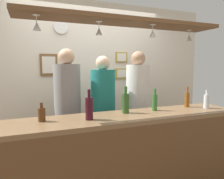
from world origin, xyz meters
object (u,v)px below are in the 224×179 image
picture_frame_caricature (49,65)px  person_right_white_patterned_shirt (138,98)px  person_left_grey_shirt (68,103)px  bottle_beer_amber_tall (187,99)px  picture_frame_upper_small (122,57)px  bottle_champagne_green (126,103)px  picture_frame_lower_pair (123,74)px  bottle_beer_brown_stubby (42,114)px  bottle_soda_clear (206,101)px  person_middle_teal_shirt (103,104)px  wall_clock (61,27)px  bottle_wine_dark_red (89,108)px  bottle_beer_green_import (155,102)px

picture_frame_caricature → person_right_white_patterned_shirt: bearing=-29.9°
person_left_grey_shirt → bottle_beer_amber_tall: size_ratio=6.74×
person_right_white_patterned_shirt → picture_frame_upper_small: picture_frame_upper_small is taller
bottle_champagne_green → picture_frame_lower_pair: (0.56, 1.30, 0.28)m
person_right_white_patterned_shirt → bottle_beer_brown_stubby: person_right_white_patterned_shirt is taller
person_left_grey_shirt → picture_frame_upper_small: (1.07, 0.68, 0.63)m
person_left_grey_shirt → bottle_soda_clear: person_left_grey_shirt is taller
bottle_soda_clear → bottle_beer_brown_stubby: bottle_soda_clear is taller
person_middle_teal_shirt → bottle_champagne_green: size_ratio=5.57×
person_right_white_patterned_shirt → bottle_champagne_green: (-0.49, -0.62, 0.07)m
person_right_white_patterned_shirt → picture_frame_lower_pair: size_ratio=5.83×
bottle_beer_brown_stubby → picture_frame_upper_small: picture_frame_upper_small is taller
bottle_beer_brown_stubby → wall_clock: wall_clock is taller
person_left_grey_shirt → person_middle_teal_shirt: bearing=-0.0°
bottle_wine_dark_red → bottle_champagne_green: 0.48m
person_left_grey_shirt → wall_clock: (0.04, 0.68, 1.08)m
bottle_beer_brown_stubby → picture_frame_upper_small: 2.05m
person_middle_teal_shirt → picture_frame_caricature: picture_frame_caricature is taller
picture_frame_lower_pair → person_left_grey_shirt: bearing=-148.2°
bottle_beer_brown_stubby → wall_clock: size_ratio=0.82×
wall_clock → picture_frame_upper_small: bearing=0.3°
bottle_soda_clear → bottle_beer_brown_stubby: (-1.94, 0.09, -0.02)m
person_right_white_patterned_shirt → picture_frame_caricature: 1.46m
bottle_wine_dark_red → picture_frame_caricature: (-0.24, 1.44, 0.43)m
wall_clock → picture_frame_lower_pair: bearing=0.3°
bottle_champagne_green → bottle_beer_amber_tall: bearing=2.1°
bottle_soda_clear → picture_frame_caricature: (-1.75, 1.43, 0.45)m
picture_frame_lower_pair → person_right_white_patterned_shirt: bearing=-95.9°
picture_frame_caricature → picture_frame_lower_pair: 1.27m
bottle_beer_green_import → bottle_soda_clear: bearing=-10.3°
picture_frame_lower_pair → wall_clock: bearing=-179.7°
wall_clock → bottle_wine_dark_red: bearing=-88.2°
bottle_soda_clear → picture_frame_lower_pair: picture_frame_lower_pair is taller
bottle_champagne_green → picture_frame_lower_pair: picture_frame_lower_pair is taller
picture_frame_upper_small → bottle_beer_brown_stubby: bearing=-136.8°
person_middle_teal_shirt → bottle_soda_clear: size_ratio=7.27×
bottle_soda_clear → bottle_champagne_green: size_ratio=0.77×
bottle_beer_amber_tall → picture_frame_lower_pair: size_ratio=0.87×
person_left_grey_shirt → wall_clock: size_ratio=7.97×
person_middle_teal_shirt → bottle_beer_amber_tall: person_middle_teal_shirt is taller
person_middle_teal_shirt → bottle_beer_brown_stubby: person_middle_teal_shirt is taller
bottle_beer_brown_stubby → bottle_champagne_green: 0.89m
person_right_white_patterned_shirt → picture_frame_upper_small: 0.93m
picture_frame_caricature → picture_frame_upper_small: 1.24m
bottle_soda_clear → bottle_beer_amber_tall: 0.23m
person_right_white_patterned_shirt → picture_frame_lower_pair: bearing=84.1°
bottle_beer_amber_tall → bottle_champagne_green: 0.89m
bottle_soda_clear → picture_frame_lower_pair: bearing=109.0°
picture_frame_lower_pair → bottle_beer_brown_stubby: bearing=-137.4°
bottle_wine_dark_red → bottle_beer_green_import: bearing=9.2°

